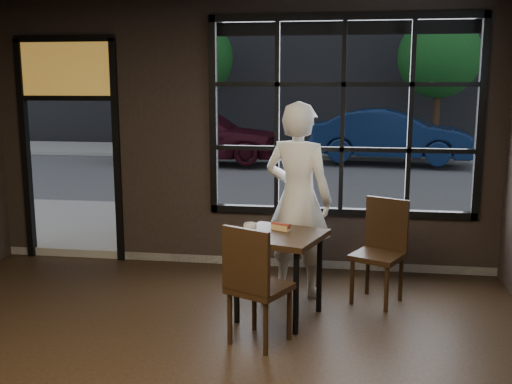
% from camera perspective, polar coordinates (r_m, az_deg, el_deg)
% --- Properties ---
extents(window_frame, '(3.06, 0.12, 2.28)m').
position_cam_1_polar(window_frame, '(6.91, 8.25, 7.08)').
color(window_frame, black).
rests_on(window_frame, ground).
extents(stained_transom, '(1.20, 0.06, 0.70)m').
position_cam_1_polar(stained_transom, '(7.67, -17.62, 11.14)').
color(stained_transom, orange).
rests_on(stained_transom, ground).
extents(street_asphalt, '(60.00, 41.00, 0.04)m').
position_cam_1_polar(street_asphalt, '(27.52, 5.99, 5.81)').
color(street_asphalt, '#545456').
rests_on(street_asphalt, ground).
extents(cafe_table, '(0.95, 0.95, 0.82)m').
position_cam_1_polar(cafe_table, '(5.66, 2.20, -7.94)').
color(cafe_table, black).
rests_on(cafe_table, floor).
extents(chair_near, '(0.60, 0.60, 1.04)m').
position_cam_1_polar(chair_near, '(5.10, 0.37, -8.73)').
color(chair_near, black).
rests_on(chair_near, floor).
extents(chair_window, '(0.60, 0.60, 1.04)m').
position_cam_1_polar(chair_window, '(6.11, 11.51, -5.68)').
color(chair_window, black).
rests_on(chair_window, floor).
extents(man, '(0.85, 0.70, 2.01)m').
position_cam_1_polar(man, '(6.17, 4.03, -0.70)').
color(man, silver).
rests_on(man, floor).
extents(hotdog, '(0.21, 0.16, 0.06)m').
position_cam_1_polar(hotdog, '(5.67, 2.37, -3.35)').
color(hotdog, tan).
rests_on(hotdog, cafe_table).
extents(cup, '(0.16, 0.16, 0.10)m').
position_cam_1_polar(cup, '(5.55, -0.57, -3.46)').
color(cup, silver).
rests_on(cup, cafe_table).
extents(navy_car, '(4.34, 1.97, 1.38)m').
position_cam_1_polar(navy_car, '(16.27, 12.75, 5.27)').
color(navy_car, '#0B1D41').
rests_on(navy_car, street_asphalt).
extents(maroon_car, '(4.32, 1.83, 1.46)m').
position_cam_1_polar(maroon_car, '(16.07, -5.30, 5.56)').
color(maroon_car, '#350B15').
rests_on(maroon_car, street_asphalt).
extents(tree_left, '(2.42, 2.42, 4.14)m').
position_cam_1_polar(tree_left, '(18.94, -5.95, 12.60)').
color(tree_left, '#332114').
rests_on(tree_left, street_asphalt).
extents(tree_right, '(2.41, 2.41, 4.12)m').
position_cam_1_polar(tree_right, '(18.75, 17.06, 12.19)').
color(tree_right, '#332114').
rests_on(tree_right, street_asphalt).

